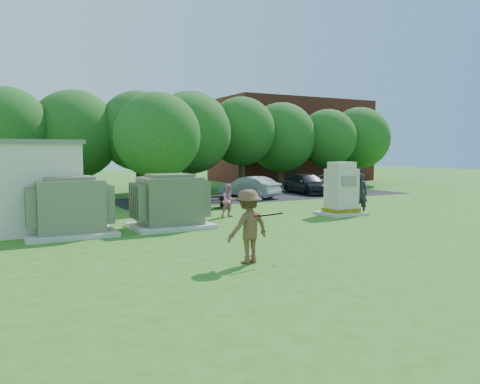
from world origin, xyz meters
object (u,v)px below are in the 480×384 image
generator_cabinet (341,192)px  picnic_table (214,200)px  car_dark (308,184)px  car_white (163,192)px  person_at_picnic (229,201)px  transformer_left (69,208)px  transformer_right (170,202)px  car_silver_a (249,187)px  person_walking_right (359,185)px  batter (248,226)px  car_silver_b (328,183)px  person_by_generator (360,194)px

generator_cabinet → picnic_table: (-4.28, 4.91, -0.65)m
car_dark → car_white: bearing=-171.4°
picnic_table → person_at_picnic: size_ratio=1.06×
transformer_left → transformer_right: 3.70m
car_silver_a → car_dark: car_dark is taller
person_at_picnic → person_walking_right: bearing=9.2°
generator_cabinet → person_at_picnic: (-5.00, 1.69, -0.33)m
transformer_left → person_at_picnic: size_ratio=2.01×
batter → car_white: (2.69, 15.06, -0.35)m
car_silver_a → car_silver_b: (6.74, 0.56, 0.01)m
transformer_left → person_by_generator: transformer_left is taller
transformer_right → car_dark: (13.26, 9.21, -0.29)m
person_walking_right → car_silver_a: bearing=-103.3°
person_walking_right → generator_cabinet: bearing=-9.2°
batter → car_dark: size_ratio=0.42×
batter → car_white: size_ratio=0.53×
transformer_right → generator_cabinet: bearing=-1.7°
transformer_left → car_dark: bearing=28.5°
car_silver_b → transformer_left: bearing=8.1°
transformer_left → car_white: (6.25, 8.55, -0.34)m
transformer_right → picnic_table: bearing=49.4°
transformer_left → car_silver_a: size_ratio=0.73×
transformer_right → car_white: size_ratio=0.82×
car_white → car_silver_b: car_silver_b is taller
transformer_left → generator_cabinet: size_ratio=1.22×
batter → car_silver_b: bearing=-144.7°
car_silver_a → person_walking_right: bearing=103.9°
person_walking_right → picnic_table: bearing=-59.3°
person_at_picnic → person_walking_right: person_walking_right is taller
transformer_left → generator_cabinet: bearing=-1.2°
transformer_right → person_at_picnic: (3.26, 1.44, -0.22)m
car_silver_b → car_silver_a: bearing=-13.4°
transformer_left → person_walking_right: 16.29m
batter → car_silver_b: size_ratio=0.40×
person_walking_right → transformer_left: bearing=-37.6°
car_silver_b → batter: bearing=27.9°
transformer_right → person_walking_right: bearing=13.8°
generator_cabinet → car_white: bearing=123.0°
transformer_right → batter: size_ratio=1.54×
person_at_picnic → car_white: 7.15m
batter → person_walking_right: 15.68m
picnic_table → car_white: bearing=110.2°
batter → car_white: bearing=-110.9°
batter → person_by_generator: 10.93m
generator_cabinet → transformer_left: bearing=178.8°
picnic_table → batter: batter is taller
transformer_left → transformer_right: size_ratio=1.00×
car_white → car_silver_b: (12.52, 0.72, 0.06)m
batter → person_at_picnic: bearing=-123.9°
transformer_left → person_walking_right: size_ratio=1.49×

